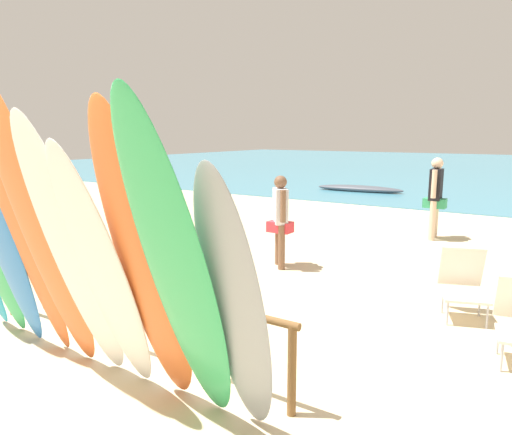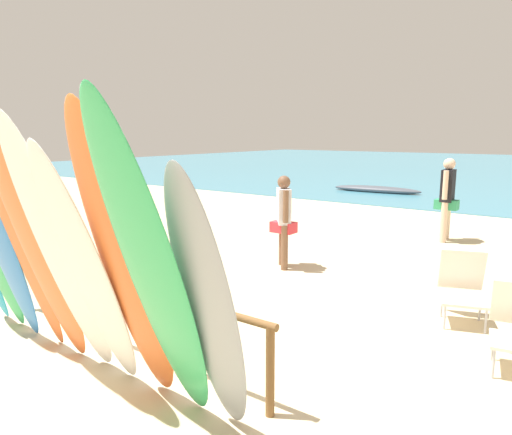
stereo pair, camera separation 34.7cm
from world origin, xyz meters
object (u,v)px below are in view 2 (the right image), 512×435
at_px(surfboard_white_5, 60,253).
at_px(surfboard_orange_7, 125,262).
at_px(surfboard_orange_3, 21,245).
at_px(beachgoer_by_water, 447,194).
at_px(beach_chair_striped, 463,284).
at_px(distant_boat, 376,189).
at_px(surfboard_orange_4, 30,228).
at_px(beachgoer_midbeach, 284,215).
at_px(surfboard_white_6, 88,272).
at_px(surfboard_rack, 110,292).
at_px(surfboard_grey_9, 208,306).
at_px(surfboard_green_8, 152,271).

distance_m(surfboard_white_5, surfboard_orange_7, 0.77).
bearing_deg(surfboard_orange_3, surfboard_white_5, -1.13).
distance_m(beachgoer_by_water, beach_chair_striped, 4.40).
bearing_deg(distant_boat, surfboard_orange_7, -75.65).
xyz_separation_m(surfboard_orange_3, surfboard_orange_4, (0.43, -0.12, 0.24)).
xyz_separation_m(surfboard_orange_3, surfboard_orange_7, (1.59, -0.04, 0.10)).
bearing_deg(surfboard_white_5, surfboard_orange_7, -1.20).
height_order(surfboard_orange_3, beachgoer_midbeach, surfboard_orange_3).
bearing_deg(surfboard_white_6, surfboard_rack, 132.13).
relative_size(surfboard_orange_3, surfboard_white_6, 1.02).
bearing_deg(distant_boat, beachgoer_by_water, -58.61).
bearing_deg(surfboard_white_5, beach_chair_striped, 50.46).
distance_m(surfboard_white_6, beachgoer_midbeach, 4.24).
xyz_separation_m(surfboard_orange_7, beachgoer_midbeach, (-1.21, 4.12, -0.35)).
distance_m(surfboard_orange_7, beach_chair_striped, 3.94).
xyz_separation_m(surfboard_grey_9, beachgoer_by_water, (-0.32, 7.58, -0.04)).
bearing_deg(beachgoer_midbeach, surfboard_green_8, 161.10).
bearing_deg(surfboard_orange_7, distant_boat, 101.62).
relative_size(surfboard_orange_4, distant_boat, 0.86).
bearing_deg(surfboard_orange_3, surfboard_orange_4, -10.83).
distance_m(surfboard_white_5, beach_chair_striped, 4.36).
xyz_separation_m(surfboard_rack, surfboard_orange_3, (-0.60, -0.54, 0.49)).
bearing_deg(surfboard_rack, distant_boat, 101.04).
bearing_deg(surfboard_rack, beach_chair_striped, 47.53).
height_order(surfboard_orange_3, distant_boat, surfboard_orange_3).
distance_m(surfboard_grey_9, beach_chair_striped, 3.57).
relative_size(surfboard_white_6, beachgoer_midbeach, 1.50).
bearing_deg(surfboard_orange_3, surfboard_white_6, 1.18).
xyz_separation_m(surfboard_white_6, surfboard_grey_9, (1.17, 0.12, -0.06)).
distance_m(surfboard_rack, distant_boat, 14.10).
bearing_deg(surfboard_green_8, surfboard_white_5, 179.61).
height_order(surfboard_white_5, beachgoer_midbeach, surfboard_white_5).
distance_m(surfboard_orange_3, surfboard_grey_9, 2.34).
height_order(surfboard_white_5, surfboard_white_6, surfboard_white_5).
xyz_separation_m(beachgoer_by_water, beach_chair_striped, (1.24, -4.18, -0.54)).
bearing_deg(surfboard_green_8, beachgoer_midbeach, 112.52).
distance_m(surfboard_orange_4, surfboard_green_8, 1.56).
relative_size(surfboard_orange_4, beachgoer_midbeach, 1.88).
bearing_deg(beachgoer_midbeach, surfboard_grey_9, 166.03).
height_order(surfboard_rack, distant_boat, surfboard_rack).
distance_m(surfboard_orange_4, beach_chair_striped, 4.64).
relative_size(surfboard_orange_3, surfboard_orange_4, 0.82).
bearing_deg(surfboard_green_8, surfboard_white_6, 178.18).
bearing_deg(surfboard_orange_3, surfboard_green_8, 1.43).
bearing_deg(beach_chair_striped, surfboard_white_5, -144.08).
xyz_separation_m(surfboard_orange_7, surfboard_grey_9, (0.75, 0.08, -0.20)).
bearing_deg(surfboard_green_8, beach_chair_striped, 72.00).
xyz_separation_m(surfboard_orange_3, distant_boat, (-2.10, 14.37, -0.99)).
xyz_separation_m(surfboard_white_5, surfboard_green_8, (1.17, -0.04, 0.06)).
relative_size(surfboard_green_8, beach_chair_striped, 3.14).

